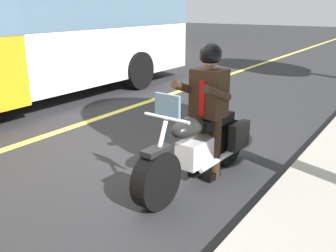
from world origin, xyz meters
name	(u,v)px	position (x,y,z in m)	size (l,w,h in m)	color
ground_plane	(140,160)	(0.00, 0.00, 0.00)	(80.00, 80.00, 0.00)	#28282B
lane_center_stripe	(50,134)	(0.00, -2.00, 0.01)	(60.00, 0.16, 0.01)	#E5DB4C
motorcycle_main	(199,148)	(0.11, 1.05, 0.45)	(2.22, 0.67, 1.26)	black
rider_main	(208,100)	(-0.08, 1.06, 1.04)	(0.64, 0.57, 1.74)	black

